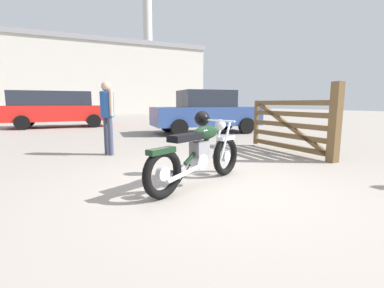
% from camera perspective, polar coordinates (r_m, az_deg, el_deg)
% --- Properties ---
extents(ground_plane, '(80.00, 80.00, 0.00)m').
position_cam_1_polar(ground_plane, '(3.98, 5.09, -8.71)').
color(ground_plane, gray).
extents(vintage_motorcycle, '(1.96, 1.04, 1.07)m').
position_cam_1_polar(vintage_motorcycle, '(3.92, 1.61, -1.54)').
color(vintage_motorcycle, black).
rests_on(vintage_motorcycle, ground_plane).
extents(timber_gate, '(0.20, 2.54, 1.60)m').
position_cam_1_polar(timber_gate, '(6.64, 21.56, 3.92)').
color(timber_gate, brown).
rests_on(timber_gate, ground_plane).
extents(bystander, '(0.30, 0.44, 1.66)m').
position_cam_1_polar(bystander, '(6.42, -17.52, 6.80)').
color(bystander, '#383D51').
rests_on(bystander, ground_plane).
extents(pale_sedan_back, '(4.79, 2.18, 1.74)m').
position_cam_1_polar(pale_sedan_back, '(14.79, -26.70, 6.84)').
color(pale_sedan_back, black).
rests_on(pale_sedan_back, ground_plane).
extents(silver_sedan_mid, '(4.40, 2.36, 1.67)m').
position_cam_1_polar(silver_sedan_mid, '(10.75, 2.93, 6.83)').
color(silver_sedan_mid, black).
rests_on(silver_sedan_mid, ground_plane).
extents(industrial_building, '(23.05, 10.29, 16.97)m').
position_cam_1_polar(industrial_building, '(34.90, -18.15, 12.99)').
color(industrial_building, beige).
rests_on(industrial_building, ground_plane).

